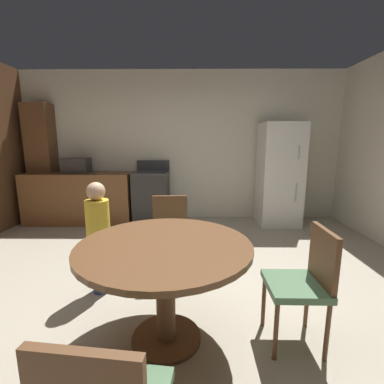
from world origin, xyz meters
TOP-DOWN VIEW (x-y plane):
  - ground_plane at (0.00, 0.00)m, footprint 14.00×14.00m
  - wall_back at (0.00, 2.88)m, footprint 6.11×0.12m
  - kitchen_counter at (-1.82, 2.48)m, footprint 1.87×0.60m
  - pantry_column at (-2.53, 2.66)m, footprint 0.44×0.36m
  - oven_range at (-0.54, 2.48)m, footprint 0.60×0.60m
  - refrigerator at (1.71, 2.43)m, footprint 0.68×0.68m
  - microwave at (-1.85, 2.48)m, footprint 0.44×0.32m
  - dining_table at (0.03, -0.46)m, footprint 1.22×1.22m
  - chair_east at (1.02, -0.47)m, footprint 0.40×0.40m
  - chair_north at (-0.03, 0.53)m, footprint 0.42×0.42m
  - person_child at (-0.68, 0.19)m, footprint 0.31×0.31m

SIDE VIEW (x-z plane):
  - ground_plane at x=0.00m, z-range 0.00..0.00m
  - kitchen_counter at x=-1.82m, z-range 0.00..0.90m
  - oven_range at x=-0.54m, z-range -0.08..1.02m
  - chair_east at x=1.02m, z-range 0.07..0.94m
  - chair_north at x=-0.03m, z-range 0.07..0.94m
  - person_child at x=-0.68m, z-range 0.03..1.12m
  - dining_table at x=0.03m, z-range 0.22..0.98m
  - refrigerator at x=1.71m, z-range 0.00..1.76m
  - microwave at x=-1.85m, z-range 0.90..1.16m
  - pantry_column at x=-2.53m, z-range 0.00..2.10m
  - wall_back at x=0.00m, z-range 0.00..2.70m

